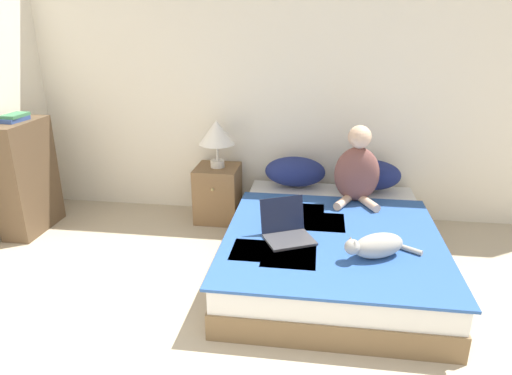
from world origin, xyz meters
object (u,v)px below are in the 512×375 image
Objects in this scene: bookshelf at (26,177)px; book_stack_top at (15,118)px; bed at (331,247)px; laptop_open at (287,230)px; pillow_far at (370,175)px; cat_tabby at (376,246)px; nightstand at (218,193)px; table_lamp at (217,134)px; pillow_near at (295,172)px; person_sitting at (357,170)px.

book_stack_top is (-0.01, 0.00, 0.55)m from bookshelf.
laptop_open reaches higher than bed.
pillow_far is 0.55× the size of bookshelf.
bookshelf is at bearing -41.56° from cat_tabby.
table_lamp is at bearing -3.42° from nightstand.
person_sitting is (0.55, -0.31, 0.14)m from pillow_near.
bookshelf reaches higher than laptop_open.
book_stack_top is at bearing -170.53° from pillow_far.
book_stack_top is at bearing -164.11° from nightstand.
pillow_near is 1.06× the size of nightstand.
laptop_open is 1.32m from nightstand.
table_lamp is at bearing 168.24° from person_sitting.
table_lamp is 1.75m from book_stack_top.
pillow_far is (0.69, 0.00, 0.00)m from pillow_near.
bookshelf reaches higher than pillow_far.
pillow_far is 1.26× the size of table_lamp.
person_sitting reaches higher than nightstand.
pillow_far reaches higher than cat_tabby.
bed is 0.49m from laptop_open.
pillow_near is 2.23× the size of book_stack_top.
bookshelf is (-2.41, -0.52, 0.00)m from pillow_near.
pillow_near reaches higher than cat_tabby.
person_sitting is at bearing -114.90° from pillow_far.
pillow_far is at bearing -119.76° from cat_tabby.
book_stack_top is at bearing 140.41° from laptop_open.
bookshelf is at bearing -170.46° from pillow_far.
bookshelf is (-2.75, 0.33, 0.33)m from bed.
pillow_far is at bearing 32.87° from laptop_open.
table_lamp is (-0.74, -0.04, 0.35)m from pillow_near.
pillow_near is 0.85× the size of person_sitting.
bed is 3.59× the size of pillow_far.
cat_tabby is at bearing -43.17° from nightstand.
pillow_far is 1.31m from laptop_open.
book_stack_top is (-1.68, -0.48, 0.20)m from table_lamp.
table_lamp is at bearing 99.18° from laptop_open.
cat_tabby is 2.11× the size of book_stack_top.
laptop_open is at bearing -54.88° from nightstand.
nightstand is at bearing 16.04° from bookshelf.
pillow_near is at bearing 111.96° from bed.
pillow_far is (0.35, 0.85, 0.33)m from bed.
bookshelf is 0.55m from book_stack_top.
book_stack_top is (-2.76, 0.33, 0.88)m from bed.
person_sitting reaches higher than pillow_near.
pillow_far is 0.85× the size of person_sitting.
pillow_far reaches higher than bed.
nightstand is at bearing 143.27° from bed.
bed is 1.51m from table_lamp.
table_lamp reaches higher than nightstand.
cat_tabby is at bearing -92.99° from pillow_far.
cat_tabby is 1.19× the size of table_lamp.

